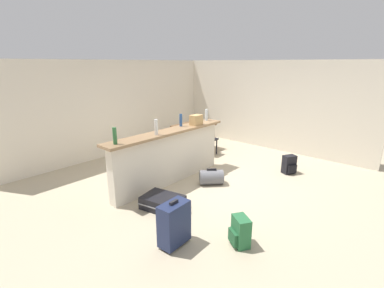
% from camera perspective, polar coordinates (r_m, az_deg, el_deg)
% --- Properties ---
extents(ground_plane, '(13.00, 13.00, 0.05)m').
position_cam_1_polar(ground_plane, '(6.07, 3.07, -7.48)').
color(ground_plane, '#BCAD8E').
extents(wall_back, '(6.60, 0.10, 2.50)m').
position_cam_1_polar(wall_back, '(7.90, -14.51, 7.28)').
color(wall_back, silver).
rests_on(wall_back, ground_plane).
extents(wall_right, '(0.10, 6.00, 2.50)m').
position_cam_1_polar(wall_right, '(8.39, 14.76, 7.76)').
color(wall_right, silver).
rests_on(wall_right, ground_plane).
extents(partition_half_wall, '(2.80, 0.20, 1.07)m').
position_cam_1_polar(partition_half_wall, '(5.75, -4.61, -2.91)').
color(partition_half_wall, silver).
rests_on(partition_half_wall, ground_plane).
extents(bar_countertop, '(2.96, 0.40, 0.05)m').
position_cam_1_polar(bar_countertop, '(5.59, -4.74, 2.51)').
color(bar_countertop, '#93704C').
rests_on(bar_countertop, partition_half_wall).
extents(bottle_green, '(0.07, 0.07, 0.29)m').
position_cam_1_polar(bottle_green, '(4.77, -15.56, 1.62)').
color(bottle_green, '#2D6B38').
rests_on(bottle_green, bar_countertop).
extents(bottle_white, '(0.07, 0.07, 0.29)m').
position_cam_1_polar(bottle_white, '(5.25, -7.37, 3.45)').
color(bottle_white, silver).
rests_on(bottle_white, bar_countertop).
extents(bottle_blue, '(0.06, 0.06, 0.26)m').
position_cam_1_polar(bottle_blue, '(5.93, -2.30, 4.91)').
color(bottle_blue, '#284C89').
rests_on(bottle_blue, bar_countertop).
extents(bottle_clear, '(0.07, 0.07, 0.27)m').
position_cam_1_polar(bottle_clear, '(6.55, 2.97, 5.99)').
color(bottle_clear, silver).
rests_on(bottle_clear, bar_countertop).
extents(grocery_bag, '(0.26, 0.18, 0.22)m').
position_cam_1_polar(grocery_bag, '(6.07, 0.85, 4.96)').
color(grocery_bag, tan).
rests_on(grocery_bag, bar_countertop).
extents(dining_table, '(1.10, 0.80, 0.74)m').
position_cam_1_polar(dining_table, '(7.89, 0.37, 3.32)').
color(dining_table, brown).
rests_on(dining_table, ground_plane).
extents(dining_chair_near_partition, '(0.43, 0.43, 0.93)m').
position_cam_1_polar(dining_chair_near_partition, '(7.57, 2.94, 1.71)').
color(dining_chair_near_partition, black).
rests_on(dining_chair_near_partition, ground_plane).
extents(suitcase_flat_black, '(0.63, 0.88, 0.22)m').
position_cam_1_polar(suitcase_flat_black, '(4.92, -5.99, -11.82)').
color(suitcase_flat_black, black).
rests_on(suitcase_flat_black, ground_plane).
extents(suitcase_upright_navy, '(0.45, 0.26, 0.67)m').
position_cam_1_polar(suitcase_upright_navy, '(3.92, -3.69, -15.96)').
color(suitcase_upright_navy, '#1E284C').
rests_on(suitcase_upright_navy, ground_plane).
extents(duffel_bag_grey, '(0.55, 0.55, 0.34)m').
position_cam_1_polar(duffel_bag_grey, '(5.79, 4.00, -6.80)').
color(duffel_bag_grey, slate).
rests_on(duffel_bag_grey, ground_plane).
extents(backpack_green, '(0.33, 0.33, 0.42)m').
position_cam_1_polar(backpack_green, '(4.04, 9.88, -17.34)').
color(backpack_green, '#286B3D').
rests_on(backpack_green, ground_plane).
extents(backpack_black, '(0.33, 0.32, 0.42)m').
position_cam_1_polar(backpack_black, '(6.68, 19.32, -4.05)').
color(backpack_black, black).
rests_on(backpack_black, ground_plane).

